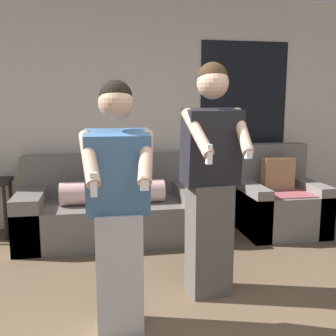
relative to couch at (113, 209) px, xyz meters
name	(u,v)px	position (x,y,z in m)	size (l,w,h in m)	color
wall_back	(149,112)	(0.47, 0.49, 1.05)	(6.34, 0.07, 2.70)	silver
couch	(113,209)	(0.00, 0.00, 0.00)	(1.97, 0.92, 0.88)	slate
armchair	(277,202)	(1.89, -0.10, 0.02)	(0.89, 0.86, 0.98)	slate
person_left	(118,209)	(-0.03, -1.84, 0.51)	(0.46, 0.48, 1.61)	#B2B2B7
person_right	(211,179)	(0.68, -1.46, 0.60)	(0.48, 0.51, 1.76)	#56514C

